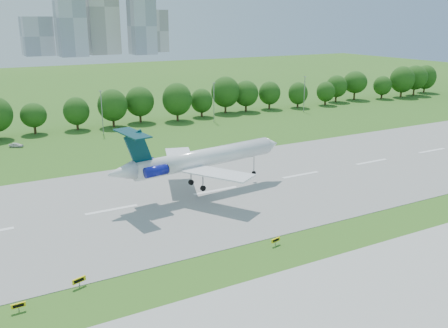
% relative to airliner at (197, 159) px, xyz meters
% --- Properties ---
extents(ground, '(600.00, 600.00, 0.00)m').
position_rel_airliner_xyz_m(ground, '(-16.12, -24.83, -6.90)').
color(ground, '#275E18').
rests_on(ground, ground).
extents(runway, '(400.00, 45.00, 0.08)m').
position_rel_airliner_xyz_m(runway, '(-16.12, 0.17, -6.86)').
color(runway, gray).
rests_on(runway, ground).
extents(tree_line, '(288.40, 8.40, 10.40)m').
position_rel_airliner_xyz_m(tree_line, '(-16.12, 67.17, -0.71)').
color(tree_line, '#382314').
rests_on(tree_line, ground).
extents(light_poles, '(175.90, 0.25, 12.19)m').
position_rel_airliner_xyz_m(light_poles, '(-18.62, 57.17, -0.56)').
color(light_poles, gray).
rests_on(light_poles, ground).
extents(skyline, '(127.00, 52.00, 80.00)m').
position_rel_airliner_xyz_m(skyline, '(84.04, 365.78, 23.57)').
color(skyline, '#B2B2B7').
rests_on(skyline, ground).
extents(airliner, '(36.01, 26.16, 12.33)m').
position_rel_airliner_xyz_m(airliner, '(0.00, 0.00, 0.00)').
color(airliner, white).
rests_on(airliner, ground).
extents(taxi_sign_left, '(1.56, 0.22, 1.10)m').
position_rel_airliner_xyz_m(taxi_sign_left, '(-34.17, -24.59, -6.09)').
color(taxi_sign_left, gray).
rests_on(taxi_sign_left, ground).
extents(taxi_sign_centre, '(1.75, 0.71, 1.24)m').
position_rel_airliner_xyz_m(taxi_sign_centre, '(-27.01, -22.50, -5.98)').
color(taxi_sign_centre, gray).
rests_on(taxi_sign_centre, ground).
extents(taxi_sign_right, '(1.60, 0.50, 1.13)m').
position_rel_airliner_xyz_m(taxi_sign_right, '(0.32, -24.60, -6.07)').
color(taxi_sign_right, gray).
rests_on(taxi_sign_right, ground).
extents(service_vehicle_b, '(3.64, 2.88, 1.16)m').
position_rel_airliner_xyz_m(service_vehicle_b, '(-24.38, 53.58, -6.32)').
color(service_vehicle_b, silver).
rests_on(service_vehicle_b, ground).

